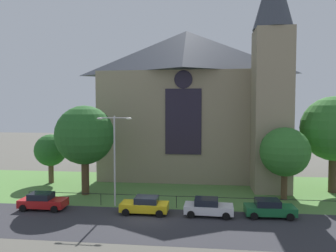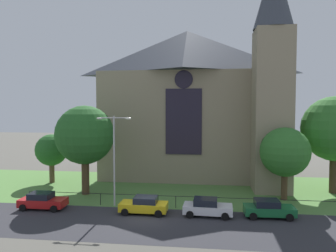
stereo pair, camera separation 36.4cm
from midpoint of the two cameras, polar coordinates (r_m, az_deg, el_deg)
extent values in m
plane|color=#56544C|center=(38.49, -1.36, -10.85)|extent=(160.00, 160.00, 0.00)
cube|color=#2D2D33|center=(27.15, -4.98, -16.89)|extent=(120.00, 8.00, 0.01)
cube|color=#517F3D|center=(36.57, -1.80, -11.60)|extent=(120.00, 20.00, 0.01)
cube|color=gray|center=(45.15, 3.00, 0.20)|extent=(22.00, 12.00, 14.00)
pyramid|color=#383D47|center=(45.74, 3.04, 12.81)|extent=(22.00, 12.00, 6.00)
cube|color=black|center=(39.08, 2.46, 0.78)|extent=(4.40, 0.16, 8.00)
cylinder|color=black|center=(39.21, 2.48, 8.25)|extent=(2.20, 0.15, 2.20)
cube|color=gray|center=(37.71, 17.60, 2.53)|extent=(4.00, 4.00, 18.00)
cylinder|color=black|center=(30.74, 1.15, -12.33)|extent=(29.17, 0.05, 0.05)
cylinder|color=black|center=(35.32, -23.65, -11.47)|extent=(0.07, 0.07, 1.10)
cylinder|color=black|center=(32.37, -12.14, -12.62)|extent=(0.06, 0.07, 1.10)
cylinder|color=black|center=(30.89, 1.15, -13.32)|extent=(0.07, 0.07, 1.10)
cylinder|color=black|center=(31.10, 15.04, -13.31)|extent=(0.07, 0.07, 1.10)
cylinder|color=brown|center=(43.23, -20.24, -7.71)|extent=(0.63, 0.63, 2.63)
sphere|color=#235B23|center=(42.81, -20.31, -4.03)|extent=(3.95, 3.95, 3.95)
cylinder|color=#4C3823|center=(35.34, 19.61, -9.77)|extent=(0.62, 0.62, 3.04)
sphere|color=#2D6B28|center=(34.75, 19.71, -4.31)|extent=(4.99, 4.99, 4.99)
cylinder|color=#4C3823|center=(36.33, -14.73, -8.49)|extent=(0.81, 0.81, 4.08)
sphere|color=#235B23|center=(35.71, -14.83, -1.53)|extent=(6.33, 6.33, 6.33)
cylinder|color=#423021|center=(40.19, 26.96, -7.36)|extent=(0.91, 0.91, 4.44)
sphere|color=#2D6B28|center=(39.62, 27.13, -0.39)|extent=(7.11, 7.11, 7.11)
cylinder|color=#B2B2B7|center=(31.04, -9.78, -6.17)|extent=(0.16, 0.16, 8.61)
cylinder|color=#B2B2B7|center=(30.86, -11.10, 1.42)|extent=(1.40, 0.10, 0.10)
cylinder|color=#B2B2B7|center=(30.46, -8.58, 1.42)|extent=(1.40, 0.10, 0.10)
ellipsoid|color=white|center=(31.08, -12.33, 1.33)|extent=(0.57, 0.26, 0.20)
ellipsoid|color=white|center=(30.29, -7.30, 1.33)|extent=(0.57, 0.26, 0.20)
cube|color=#B21919|center=(32.65, -21.54, -12.52)|extent=(4.22, 1.86, 0.70)
cube|color=black|center=(32.58, -21.88, -11.42)|extent=(2.02, 1.63, 0.55)
cylinder|color=black|center=(32.89, -18.46, -12.87)|extent=(0.64, 0.23, 0.64)
cylinder|color=black|center=(31.32, -19.85, -13.71)|extent=(0.64, 0.23, 0.64)
cylinder|color=black|center=(34.16, -23.07, -12.36)|extent=(0.64, 0.23, 0.64)
cylinder|color=black|center=(32.66, -24.63, -13.11)|extent=(0.64, 0.23, 0.64)
cube|color=gold|center=(29.42, -4.56, -14.05)|extent=(4.23, 1.86, 0.70)
cube|color=black|center=(29.20, -4.17, -12.90)|extent=(2.02, 1.63, 0.55)
cylinder|color=black|center=(29.00, -7.87, -14.92)|extent=(0.64, 0.23, 0.64)
cylinder|color=black|center=(30.66, -6.97, -13.91)|extent=(0.64, 0.23, 0.64)
cylinder|color=black|center=(28.41, -1.93, -15.29)|extent=(0.64, 0.23, 0.64)
cylinder|color=black|center=(30.10, -1.36, -14.22)|extent=(0.64, 0.23, 0.64)
cube|color=silver|center=(28.96, 6.85, -14.35)|extent=(4.27, 1.97, 0.70)
cube|color=black|center=(28.78, 6.45, -13.15)|extent=(2.06, 1.68, 0.55)
cylinder|color=black|center=(29.89, 9.82, -14.39)|extent=(0.65, 0.25, 0.64)
cylinder|color=black|center=(28.18, 9.89, -15.49)|extent=(0.65, 0.25, 0.64)
cylinder|color=black|center=(29.98, 4.01, -14.30)|extent=(0.65, 0.25, 0.64)
cylinder|color=black|center=(28.28, 3.70, -15.38)|extent=(0.65, 0.25, 0.64)
cube|color=#196033|center=(29.71, 17.25, -14.01)|extent=(4.26, 1.93, 0.70)
cube|color=black|center=(29.49, 16.88, -12.86)|extent=(2.05, 1.66, 0.55)
cylinder|color=black|center=(30.97, 19.60, -13.90)|extent=(0.65, 0.24, 0.64)
cylinder|color=black|center=(29.32, 20.53, -14.90)|extent=(0.65, 0.24, 0.64)
cylinder|color=black|center=(30.37, 14.06, -14.15)|extent=(0.65, 0.24, 0.64)
cylinder|color=black|center=(28.68, 14.67, -15.21)|extent=(0.65, 0.24, 0.64)
camera|label=1|loc=(0.18, -90.30, -0.02)|focal=34.39mm
camera|label=2|loc=(0.18, 89.70, 0.02)|focal=34.39mm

